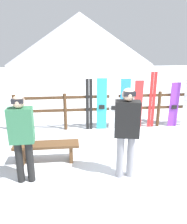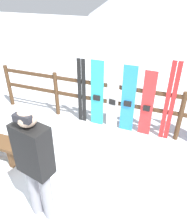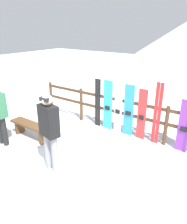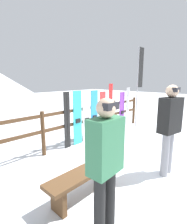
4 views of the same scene
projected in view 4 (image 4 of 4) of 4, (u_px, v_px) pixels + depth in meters
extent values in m
plane|color=white|center=(144.00, 160.00, 4.13)|extent=(40.00, 40.00, 0.00)
cylinder|color=#4C331E|center=(43.00, 134.00, 4.31)|extent=(0.10, 0.10, 1.12)
cylinder|color=#4C331E|center=(85.00, 123.00, 5.35)|extent=(0.10, 0.10, 1.12)
cylinder|color=#4C331E|center=(113.00, 116.00, 6.40)|extent=(0.10, 0.10, 1.12)
cylinder|color=#4C331E|center=(134.00, 110.00, 7.44)|extent=(0.10, 0.10, 1.12)
cube|color=#4C331E|center=(85.00, 121.00, 5.34)|extent=(5.81, 0.05, 0.08)
cube|color=#4C331E|center=(85.00, 109.00, 5.27)|extent=(5.81, 0.05, 0.08)
cube|color=brown|center=(85.00, 172.00, 2.81)|extent=(1.41, 0.36, 0.06)
cube|color=brown|center=(59.00, 201.00, 2.47)|extent=(0.08, 0.29, 0.39)
cube|color=brown|center=(106.00, 172.00, 3.24)|extent=(0.08, 0.29, 0.39)
cylinder|color=black|center=(100.00, 207.00, 2.05)|extent=(0.14, 0.14, 0.82)
cylinder|color=black|center=(110.00, 199.00, 2.19)|extent=(0.14, 0.14, 0.82)
cube|color=#33724C|center=(106.00, 146.00, 1.98)|extent=(0.44, 0.25, 0.65)
sphere|color=#D8B293|center=(106.00, 108.00, 1.90)|extent=(0.22, 0.22, 0.22)
cube|color=black|center=(111.00, 106.00, 1.85)|extent=(0.20, 0.08, 0.08)
cylinder|color=gray|center=(165.00, 155.00, 3.40)|extent=(0.15, 0.15, 0.87)
cylinder|color=gray|center=(169.00, 152.00, 3.55)|extent=(0.15, 0.15, 0.87)
cube|color=black|center=(170.00, 115.00, 3.33)|extent=(0.50, 0.34, 0.69)
sphere|color=#D8B293|center=(172.00, 91.00, 3.24)|extent=(0.23, 0.23, 0.23)
cube|color=black|center=(176.00, 90.00, 3.19)|extent=(0.21, 0.08, 0.08)
cube|color=black|center=(66.00, 121.00, 4.71)|extent=(0.09, 0.02, 1.56)
cube|color=black|center=(69.00, 120.00, 4.78)|extent=(0.09, 0.02, 1.56)
cube|color=#2DBFCC|center=(77.00, 118.00, 5.01)|extent=(0.30, 0.03, 1.56)
cube|color=black|center=(78.00, 121.00, 5.01)|extent=(0.16, 0.03, 0.12)
cube|color=white|center=(86.00, 117.00, 5.29)|extent=(0.27, 0.08, 1.48)
cube|color=black|center=(87.00, 120.00, 5.28)|extent=(0.15, 0.06, 0.12)
cube|color=#288CE0|center=(94.00, 115.00, 5.53)|extent=(0.30, 0.03, 1.54)
cube|color=black|center=(95.00, 117.00, 5.52)|extent=(0.17, 0.03, 0.12)
cube|color=red|center=(103.00, 114.00, 5.83)|extent=(0.26, 0.03, 1.48)
cube|color=black|center=(103.00, 116.00, 5.83)|extent=(0.14, 0.04, 0.12)
cube|color=red|center=(110.00, 109.00, 6.08)|extent=(0.09, 0.02, 1.73)
cube|color=red|center=(111.00, 108.00, 6.16)|extent=(0.09, 0.02, 1.73)
cube|color=purple|center=(122.00, 110.00, 6.66)|extent=(0.29, 0.03, 1.40)
cube|color=black|center=(122.00, 112.00, 6.66)|extent=(0.16, 0.03, 0.12)
cube|color=white|center=(127.00, 107.00, 6.90)|extent=(0.09, 0.02, 1.55)
cube|color=white|center=(128.00, 107.00, 6.97)|extent=(0.09, 0.02, 1.55)
cylinder|color=#99999E|center=(137.00, 88.00, 6.70)|extent=(0.04, 0.04, 3.06)
cube|color=black|center=(141.00, 68.00, 6.69)|extent=(0.36, 0.01, 1.49)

